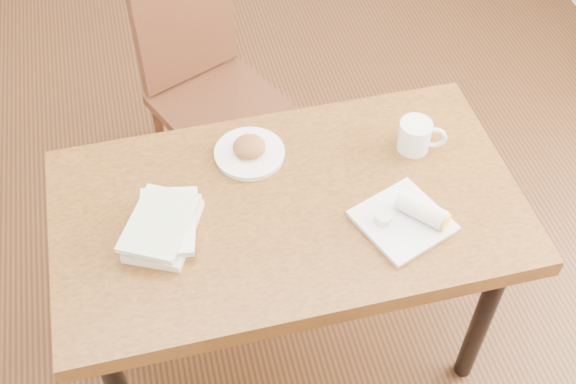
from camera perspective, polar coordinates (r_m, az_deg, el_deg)
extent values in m
cube|color=#472814|center=(2.65, 0.00, -11.39)|extent=(4.00, 5.00, 0.01)
cube|color=brown|center=(2.05, 0.00, -1.46)|extent=(1.32, 0.74, 0.06)
cylinder|color=black|center=(2.36, 15.10, -9.59)|extent=(0.06, 0.06, 0.69)
cylinder|color=black|center=(2.50, -14.10, -4.56)|extent=(0.06, 0.06, 0.69)
cylinder|color=black|center=(2.64, 10.45, 0.10)|extent=(0.06, 0.06, 0.69)
cylinder|color=#492315|center=(3.08, -4.17, 6.56)|extent=(0.04, 0.04, 0.45)
cylinder|color=#492315|center=(2.95, -9.89, 3.57)|extent=(0.04, 0.04, 0.45)
cylinder|color=#492315|center=(2.86, -0.02, 2.71)|extent=(0.04, 0.04, 0.45)
cylinder|color=#492315|center=(2.73, -6.00, -0.67)|extent=(0.04, 0.04, 0.45)
cube|color=#492315|center=(2.73, -5.38, 6.72)|extent=(0.55, 0.55, 0.04)
cube|color=#492315|center=(2.69, -8.11, 12.93)|extent=(0.38, 0.20, 0.45)
cylinder|color=white|center=(2.15, -3.05, 2.99)|extent=(0.21, 0.21, 0.01)
cylinder|color=white|center=(2.14, -3.06, 3.16)|extent=(0.21, 0.21, 0.01)
ellipsoid|color=#B27538|center=(2.12, -3.09, 3.61)|extent=(0.13, 0.12, 0.05)
cylinder|color=white|center=(2.17, 9.96, 4.40)|extent=(0.10, 0.10, 0.10)
torus|color=white|center=(2.18, 11.43, 4.23)|extent=(0.08, 0.04, 0.08)
cylinder|color=tan|center=(2.14, 10.12, 5.25)|extent=(0.09, 0.09, 0.01)
cylinder|color=#F2E5CC|center=(2.14, 10.13, 5.31)|extent=(0.06, 0.06, 0.00)
cube|color=white|center=(2.00, 9.04, -2.35)|extent=(0.28, 0.28, 0.01)
cube|color=white|center=(1.99, 9.07, -2.19)|extent=(0.29, 0.29, 0.01)
cylinder|color=white|center=(1.99, 10.50, -1.39)|extent=(0.13, 0.14, 0.06)
cylinder|color=yellow|center=(1.97, 12.23, -2.26)|extent=(0.05, 0.05, 0.05)
cylinder|color=silver|center=(1.97, 7.52, -2.04)|extent=(0.05, 0.05, 0.03)
cylinder|color=red|center=(1.96, 7.55, -1.86)|extent=(0.04, 0.04, 0.01)
cube|color=white|center=(1.98, -9.79, -3.02)|extent=(0.25, 0.28, 0.02)
cube|color=silver|center=(1.97, -9.56, -2.31)|extent=(0.20, 0.25, 0.02)
cube|color=#95B87A|center=(1.95, -10.11, -2.40)|extent=(0.25, 0.28, 0.02)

